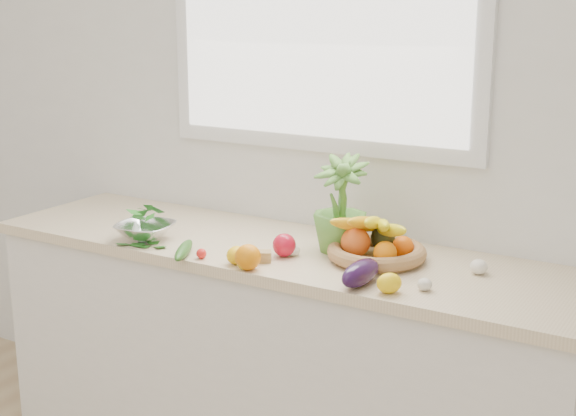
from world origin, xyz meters
The scene contains 20 objects.
back_wall centered at (0.00, 2.25, 1.35)m, with size 4.50×0.02×2.70m, color white.
counter_cabinet centered at (0.00, 1.95, 0.43)m, with size 2.20×0.58×0.86m, color silver.
countertop centered at (0.00, 1.95, 0.88)m, with size 2.24×0.62×0.04m, color beige.
window_frame centered at (0.00, 2.23, 1.75)m, with size 1.30×0.03×1.10m, color white.
window_pane centered at (0.00, 2.21, 1.75)m, with size 1.18×0.01×0.98m, color white.
orange_loose centered at (0.05, 1.67, 0.94)m, with size 0.09×0.09×0.09m, color orange.
lemon_a centered at (-0.01, 1.70, 0.93)m, with size 0.06×0.08×0.06m, color yellow.
lemon_b centered at (0.54, 1.71, 0.93)m, with size 0.06×0.08×0.06m, color yellow.
lemon_c centered at (0.05, 1.67, 0.93)m, with size 0.06×0.08×0.06m, color #D7A10B.
apple centered at (0.08, 1.85, 0.94)m, with size 0.08×0.08×0.08m, color red.
ginger centered at (0.02, 1.75, 0.92)m, with size 0.11×0.05×0.04m, color tan.
garlic_a centered at (0.10, 1.88, 0.92)m, with size 0.05×0.05×0.04m, color white.
garlic_b centered at (0.71, 2.01, 0.92)m, with size 0.06×0.06×0.05m, color white.
garlic_c centered at (0.62, 1.78, 0.92)m, with size 0.05×0.05×0.04m, color beige.
eggplant centered at (0.43, 1.73, 0.94)m, with size 0.08×0.20×0.08m, color #240D33.
cucumber centered at (-0.22, 1.68, 0.92)m, with size 0.04×0.22×0.04m, color #245C1B.
radish centered at (-0.15, 1.69, 0.92)m, with size 0.04×0.04×0.04m, color red.
potted_herb centered at (0.22, 2.00, 1.07)m, with size 0.19×0.19×0.34m, color #549034.
fruit_basket centered at (0.37, 1.97, 0.95)m, with size 0.39×0.39×0.18m.
colander_with_spinach centered at (-0.45, 1.76, 0.96)m, with size 0.23×0.23×0.11m.
Camera 1 is at (1.44, -0.38, 1.74)m, focal length 50.00 mm.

